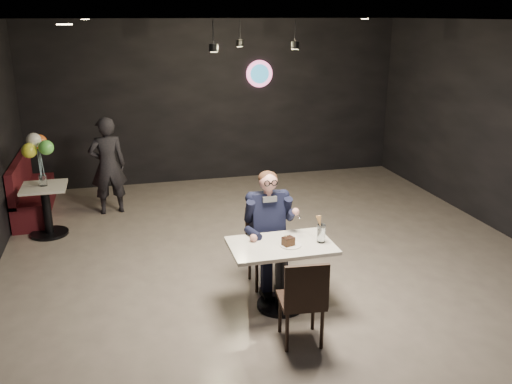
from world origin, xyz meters
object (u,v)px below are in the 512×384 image
object	(u,v)px
seated_man	(267,228)
chair_far	(267,248)
booth_bench	(33,186)
passerby	(108,166)
balloon_vase	(43,180)
chair_near	(301,299)
main_table	(281,276)
sundae_glass	(321,233)
side_table	(47,210)

from	to	relation	value
seated_man	chair_far	bearing A→B (deg)	90.00
booth_bench	passerby	xyz separation A→B (m)	(1.19, -0.25, 0.33)
booth_bench	balloon_vase	size ratio (longest dim) A/B	11.55
chair_near	booth_bench	xyz separation A→B (m)	(-2.97, 4.48, -0.00)
booth_bench	main_table	bearing A→B (deg)	-52.09
chair_near	sundae_glass	bearing A→B (deg)	60.83
seated_man	sundae_glass	size ratio (longest dim) A/B	7.16
chair_far	main_table	bearing A→B (deg)	-90.00
seated_man	passerby	world-z (taller)	passerby
side_table	seated_man	bearing A→B (deg)	-40.28
chair_far	sundae_glass	distance (m)	0.84
seated_man	balloon_vase	bearing A→B (deg)	139.72
seated_man	side_table	size ratio (longest dim) A/B	1.88
main_table	chair_far	distance (m)	0.56
main_table	chair_near	xyz separation A→B (m)	(0.00, -0.67, 0.09)
side_table	sundae_glass	bearing A→B (deg)	-42.88
sundae_glass	booth_bench	xyz separation A→B (m)	(-3.39, 3.87, -0.39)
sundae_glass	passerby	size ratio (longest dim) A/B	0.13
sundae_glass	passerby	xyz separation A→B (m)	(-2.21, 3.62, -0.07)
main_table	sundae_glass	world-z (taller)	sundae_glass
main_table	passerby	distance (m)	4.00
balloon_vase	main_table	bearing A→B (deg)	-46.49
chair_far	passerby	world-z (taller)	passerby
seated_man	side_table	distance (m)	3.51
main_table	seated_man	distance (m)	0.65
chair_far	passerby	bearing A→B (deg)	120.67
side_table	main_table	bearing A→B (deg)	-46.49
chair_near	balloon_vase	xyz separation A→B (m)	(-2.67, 3.48, 0.37)
booth_bench	balloon_vase	distance (m)	1.11
chair_far	chair_near	bearing A→B (deg)	-90.00
chair_far	side_table	size ratio (longest dim) A/B	1.20
chair_near	passerby	bearing A→B (deg)	118.70
main_table	booth_bench	bearing A→B (deg)	127.91
booth_bench	balloon_vase	bearing A→B (deg)	-73.30
seated_man	main_table	bearing A→B (deg)	-90.00
sundae_glass	balloon_vase	bearing A→B (deg)	137.12
main_table	balloon_vase	bearing A→B (deg)	133.51
seated_man	side_table	world-z (taller)	seated_man
chair_far	chair_near	world-z (taller)	same
sundae_glass	side_table	size ratio (longest dim) A/B	0.26
sundae_glass	side_table	world-z (taller)	sundae_glass
seated_man	balloon_vase	world-z (taller)	seated_man
main_table	seated_man	size ratio (longest dim) A/B	0.76
seated_man	sundae_glass	world-z (taller)	seated_man
chair_far	chair_near	xyz separation A→B (m)	(0.00, -1.22, 0.00)
seated_man	balloon_vase	distance (m)	3.50
side_table	balloon_vase	xyz separation A→B (m)	(0.00, 0.00, 0.45)
main_table	side_table	xyz separation A→B (m)	(-2.67, 2.81, 0.01)
balloon_vase	passerby	bearing A→B (deg)	40.11
balloon_vase	passerby	world-z (taller)	passerby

